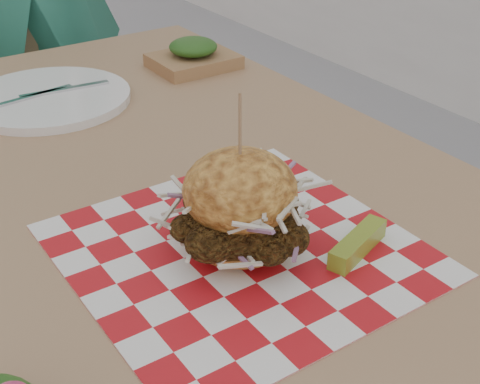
{
  "coord_description": "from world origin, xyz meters",
  "views": [
    {
      "loc": [
        -0.31,
        -0.89,
        1.18
      ],
      "look_at": [
        0.03,
        -0.38,
        0.82
      ],
      "focal_mm": 50.0,
      "sensor_mm": 36.0,
      "label": 1
    }
  ],
  "objects": [
    {
      "name": "pickle_spear",
      "position": [
        0.13,
        -0.46,
        0.76
      ],
      "size": [
        0.1,
        0.05,
        0.02
      ],
      "primitive_type": "cube",
      "rotation": [
        0.0,
        0.0,
        0.34
      ],
      "color": "olive",
      "rests_on": "paper_liner"
    },
    {
      "name": "patio_table",
      "position": [
        0.01,
        -0.18,
        0.67
      ],
      "size": [
        0.8,
        1.2,
        0.75
      ],
      "color": "#A87D5D",
      "rests_on": "ground"
    },
    {
      "name": "sandwich",
      "position": [
        0.03,
        -0.38,
        0.8
      ],
      "size": [
        0.16,
        0.16,
        0.18
      ],
      "color": "gold",
      "rests_on": "paper_liner"
    },
    {
      "name": "kraft_tray",
      "position": [
        0.29,
        0.16,
        0.77
      ],
      "size": [
        0.15,
        0.12,
        0.06
      ],
      "color": "#976D44",
      "rests_on": "patio_table"
    },
    {
      "name": "paper_liner",
      "position": [
        0.03,
        -0.38,
        0.75
      ],
      "size": [
        0.36,
        0.36,
        0.0
      ],
      "primitive_type": "cube",
      "color": "red",
      "rests_on": "patio_table"
    },
    {
      "name": "place_setting",
      "position": [
        0.01,
        0.15,
        0.76
      ],
      "size": [
        0.27,
        0.27,
        0.02
      ],
      "color": "white",
      "rests_on": "patio_table"
    }
  ]
}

